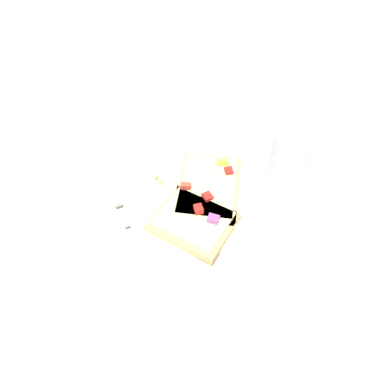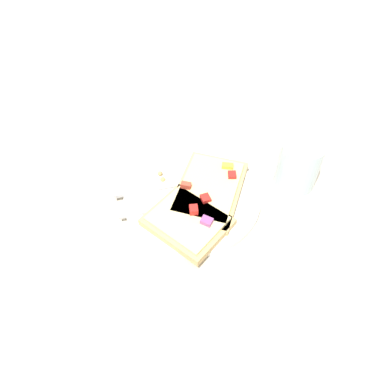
# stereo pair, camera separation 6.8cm
# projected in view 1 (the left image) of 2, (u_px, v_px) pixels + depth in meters

# --- Properties ---
(ground_plane) EXTENTS (4.00, 4.00, 0.00)m
(ground_plane) POSITION_uv_depth(u_px,v_px,m) (192.00, 200.00, 0.70)
(ground_plane) COLOR #BCB29E
(plate) EXTENTS (0.25, 0.25, 0.01)m
(plate) POSITION_uv_depth(u_px,v_px,m) (192.00, 198.00, 0.69)
(plate) COLOR white
(plate) RESTS_ON ground
(fork) EXTENTS (0.19, 0.11, 0.01)m
(fork) POSITION_uv_depth(u_px,v_px,m) (183.00, 206.00, 0.67)
(fork) COLOR #B7B7BC
(fork) RESTS_ON plate
(knife) EXTENTS (0.19, 0.11, 0.01)m
(knife) POSITION_uv_depth(u_px,v_px,m) (157.00, 190.00, 0.70)
(knife) COLOR #B7B7BC
(knife) RESTS_ON plate
(pizza_slice_main) EXTENTS (0.12, 0.17, 0.03)m
(pizza_slice_main) POSITION_uv_depth(u_px,v_px,m) (208.00, 187.00, 0.69)
(pizza_slice_main) COLOR tan
(pizza_slice_main) RESTS_ON plate
(pizza_slice_corner) EXTENTS (0.16, 0.15, 0.03)m
(pizza_slice_corner) POSITION_uv_depth(u_px,v_px,m) (194.00, 221.00, 0.64)
(pizza_slice_corner) COLOR tan
(pizza_slice_corner) RESTS_ON plate
(crumb_scatter) EXTENTS (0.09, 0.06, 0.01)m
(crumb_scatter) POSITION_uv_depth(u_px,v_px,m) (177.00, 190.00, 0.69)
(crumb_scatter) COLOR tan
(crumb_scatter) RESTS_ON plate
(drinking_glass) EXTENTS (0.08, 0.08, 0.10)m
(drinking_glass) POSITION_uv_depth(u_px,v_px,m) (291.00, 153.00, 0.71)
(drinking_glass) COLOR silver
(drinking_glass) RESTS_ON ground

